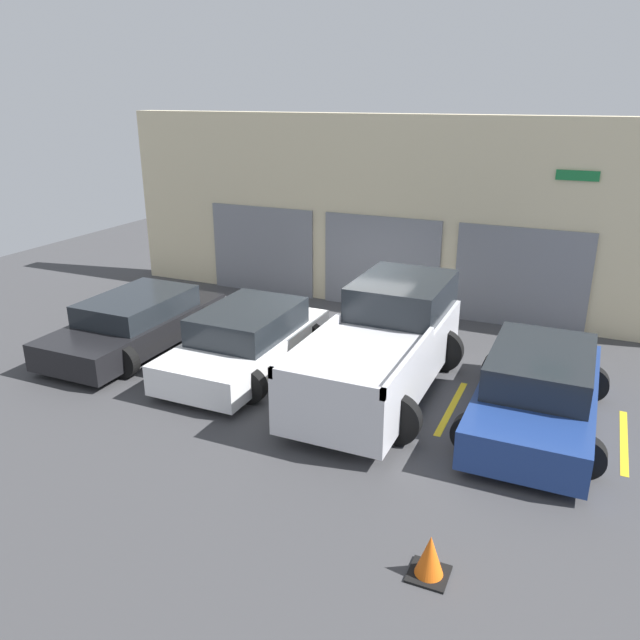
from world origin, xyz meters
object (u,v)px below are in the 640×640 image
Objects in this scene: pickup_truck at (384,345)px; sedan_side at (538,390)px; sedan_white at (247,341)px; traffic_cone at (430,558)px; van_right at (137,323)px.

pickup_truck is 1.16× the size of sedan_side.
pickup_truck is 2.85m from sedan_side.
pickup_truck reaches higher than sedan_side.
pickup_truck is at bearing 4.95° from sedan_white.
sedan_white reaches higher than traffic_cone.
van_right is 8.88m from traffic_cone.
pickup_truck is 5.04m from traffic_cone.
van_right is (-2.83, -0.00, -0.04)m from sedan_white.
sedan_side is at bearing 0.01° from van_right.
van_right is at bearing -179.96° from sedan_white.
sedan_side reaches higher than traffic_cone.
traffic_cone is (4.94, -4.28, -0.35)m from sedan_white.
sedan_side is 4.36m from traffic_cone.
pickup_truck is 1.14× the size of van_right.
sedan_side is (2.83, -0.25, -0.27)m from pickup_truck.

